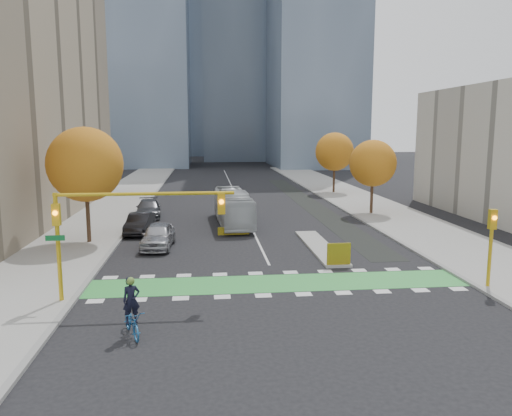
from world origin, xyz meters
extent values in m
plane|color=black|center=(0.00, 0.00, 0.00)|extent=(300.00, 300.00, 0.00)
cube|color=gray|center=(-13.50, 20.00, 0.07)|extent=(7.00, 120.00, 0.15)
cube|color=gray|center=(13.50, 20.00, 0.07)|extent=(7.00, 120.00, 0.15)
cube|color=gray|center=(-10.00, 20.00, 0.07)|extent=(0.30, 120.00, 0.16)
cube|color=gray|center=(10.00, 20.00, 0.07)|extent=(0.30, 120.00, 0.16)
cube|color=green|center=(0.00, 1.50, 0.01)|extent=(20.00, 3.00, 0.01)
cube|color=silver|center=(0.00, 40.00, 0.01)|extent=(0.15, 70.00, 0.01)
cube|color=black|center=(7.50, 30.00, 0.01)|extent=(2.50, 50.00, 0.01)
cube|color=gray|center=(4.00, 9.00, 0.08)|extent=(1.60, 10.00, 0.16)
cube|color=yellow|center=(4.00, 4.20, 0.80)|extent=(1.40, 0.12, 1.30)
cube|color=#47566B|center=(-18.00, 90.00, 35.00)|extent=(22.00, 22.00, 70.00)
cube|color=#47566B|center=(20.00, 85.00, 30.00)|extent=(18.00, 24.00, 60.00)
cube|color=#47566B|center=(-4.00, 140.00, 40.00)|extent=(26.00, 26.00, 80.00)
cylinder|color=#332114|center=(-12.00, 12.00, 2.62)|extent=(0.28, 0.28, 5.25)
sphere|color=#B85616|center=(-12.00, 12.00, 5.62)|extent=(5.20, 5.20, 5.20)
cylinder|color=#332114|center=(12.00, 22.00, 2.27)|extent=(0.28, 0.28, 4.55)
sphere|color=#B85616|center=(12.00, 22.00, 4.88)|extent=(4.40, 4.40, 4.40)
cylinder|color=#332114|center=(12.50, 38.00, 2.45)|extent=(0.28, 0.28, 4.90)
sphere|color=#B85616|center=(12.50, 38.00, 5.25)|extent=(4.80, 4.80, 4.80)
cylinder|color=#BF9914|center=(-10.50, -0.50, 2.60)|extent=(0.20, 0.20, 5.20)
cylinder|color=#BF9914|center=(-6.50, -0.50, 5.10)|extent=(8.20, 0.16, 0.16)
cube|color=#BF9914|center=(-10.50, -0.50, 4.20)|extent=(0.35, 0.28, 1.00)
sphere|color=orange|center=(-10.50, -0.68, 4.30)|extent=(0.22, 0.22, 0.22)
cube|color=#BF9914|center=(-3.00, -0.50, 4.60)|extent=(0.35, 0.28, 1.00)
sphere|color=orange|center=(-3.00, -0.68, 4.70)|extent=(0.22, 0.22, 0.22)
cube|color=#0C5926|center=(-10.50, -0.90, 3.20)|extent=(0.85, 0.04, 0.25)
cylinder|color=#BF9914|center=(10.50, -0.50, 2.00)|extent=(0.18, 0.18, 4.00)
cube|color=#BF9914|center=(10.50, -0.50, 3.60)|extent=(0.35, 0.28, 1.00)
sphere|color=orange|center=(10.50, -0.68, 3.70)|extent=(0.22, 0.22, 0.22)
imported|color=#1E568B|center=(-6.67, -4.63, 0.54)|extent=(1.43, 2.19, 1.09)
imported|color=black|center=(-6.67, -4.63, 1.46)|extent=(0.79, 0.66, 1.84)
sphere|color=#597F2D|center=(-6.67, -4.63, 2.23)|extent=(0.31, 0.31, 0.31)
imported|color=#B9BEC2|center=(-1.41, 18.27, 1.45)|extent=(2.98, 10.55, 2.91)
imported|color=#A5A5AA|center=(-7.01, 10.23, 0.85)|extent=(2.30, 5.08, 1.69)
imported|color=black|center=(-8.87, 15.23, 0.78)|extent=(1.99, 4.86, 1.57)
imported|color=#444449|center=(-9.00, 22.61, 0.78)|extent=(2.62, 5.55, 1.57)
camera|label=1|loc=(-3.73, -23.62, 8.04)|focal=35.00mm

